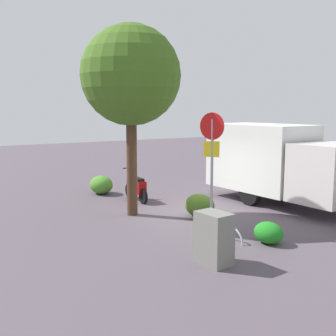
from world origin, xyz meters
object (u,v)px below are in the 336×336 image
at_px(box_truck_near, 281,161).
at_px(street_tree, 131,76).
at_px(motorcycle, 136,187).
at_px(stop_sign, 212,153).
at_px(utility_cabinet, 214,238).
at_px(bike_rack_hoop, 231,242).

distance_m(box_truck_near, street_tree, 6.15).
bearing_deg(motorcycle, box_truck_near, -125.93).
xyz_separation_m(stop_sign, street_tree, (2.74, 1.11, 2.23)).
bearing_deg(stop_sign, street_tree, 22.08).
bearing_deg(utility_cabinet, motorcycle, -13.14).
bearing_deg(street_tree, motorcycle, -31.31).
bearing_deg(bike_rack_hoop, street_tree, 13.10).
bearing_deg(box_truck_near, street_tree, -108.98).
xyz_separation_m(street_tree, utility_cabinet, (-4.87, 0.46, -3.87)).
bearing_deg(motorcycle, stop_sign, -176.92).
relative_size(stop_sign, utility_cabinet, 2.84).
xyz_separation_m(motorcycle, bike_rack_hoop, (-5.68, 0.19, -0.52)).
distance_m(stop_sign, bike_rack_hoop, 2.52).
relative_size(utility_cabinet, bike_rack_hoop, 1.39).
distance_m(motorcycle, bike_rack_hoop, 5.71).
xyz_separation_m(motorcycle, stop_sign, (-4.55, -0.02, 1.72)).
relative_size(box_truck_near, street_tree, 1.17).
distance_m(utility_cabinet, bike_rack_hoop, 1.79).
xyz_separation_m(box_truck_near, stop_sign, (-1.23, 4.11, 0.65)).
relative_size(motorcycle, bike_rack_hoop, 2.13).
bearing_deg(stop_sign, bike_rack_hoop, 169.55).
bearing_deg(stop_sign, utility_cabinet, 143.48).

